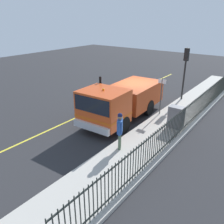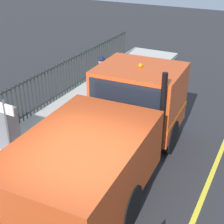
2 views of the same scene
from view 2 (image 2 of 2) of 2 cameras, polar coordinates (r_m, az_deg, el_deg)
ground_plane at (r=7.51m, az=-4.31°, el=-18.56°), size 53.85×53.85×0.00m
work_truck at (r=8.32m, az=0.68°, el=-2.26°), size 2.62×6.51×2.64m
worker_standing at (r=11.55m, az=-1.75°, el=6.24°), size 0.44×0.58×1.77m
utility_cabinet at (r=9.78m, az=-18.20°, el=-2.41°), size 0.78×0.49×1.19m
street_sign at (r=7.66m, az=-17.25°, el=-3.76°), size 0.50×0.06×2.26m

